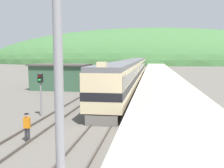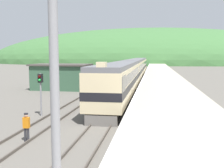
{
  "view_description": "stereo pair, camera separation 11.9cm",
  "coord_description": "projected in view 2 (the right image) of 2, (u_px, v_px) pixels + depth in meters",
  "views": [
    {
      "loc": [
        3.47,
        -3.71,
        5.0
      ],
      "look_at": [
        -0.0,
        19.0,
        2.45
      ],
      "focal_mm": 42.0,
      "sensor_mm": 36.0,
      "label": 1
    },
    {
      "loc": [
        3.59,
        -3.69,
        5.0
      ],
      "look_at": [
        -0.0,
        19.0,
        2.45
      ],
      "focal_mm": 42.0,
      "sensor_mm": 36.0,
      "label": 2
    }
  ],
  "objects": [
    {
      "name": "track_worker",
      "position": [
        26.0,
        126.0,
        15.09
      ],
      "size": [
        0.37,
        0.24,
        1.68
      ],
      "color": "#2D2D33",
      "rests_on": "ground"
    },
    {
      "name": "express_train_lead_car",
      "position": [
        119.0,
        81.0,
        27.94
      ],
      "size": [
        3.03,
        20.53,
        4.51
      ],
      "color": "black",
      "rests_on": "ground"
    },
    {
      "name": "signal_mast_main",
      "position": [
        53.0,
        21.0,
        5.37
      ],
      "size": [
        2.2,
        0.42,
        8.66
      ],
      "color": "gray",
      "rests_on": "ground"
    },
    {
      "name": "carriage_second",
      "position": [
        134.0,
        70.0,
        48.63
      ],
      "size": [
        3.02,
        19.39,
        4.15
      ],
      "color": "black",
      "rests_on": "ground"
    },
    {
      "name": "signal_post_siding",
      "position": [
        40.0,
        85.0,
        21.25
      ],
      "size": [
        0.36,
        0.42,
        3.53
      ],
      "color": "gray",
      "rests_on": "ground"
    },
    {
      "name": "carriage_third",
      "position": [
        140.0,
        65.0,
        68.52
      ],
      "size": [
        3.02,
        19.39,
        4.15
      ],
      "color": "black",
      "rests_on": "ground"
    },
    {
      "name": "distant_hills",
      "position": [
        148.0,
        63.0,
        162.41
      ],
      "size": [
        207.16,
        93.22,
        42.29
      ],
      "color": "#3D6B38",
      "rests_on": "ground"
    },
    {
      "name": "track_main",
      "position": [
        140.0,
        73.0,
        73.44
      ],
      "size": [
        1.52,
        180.0,
        0.16
      ],
      "color": "#4C443D",
      "rests_on": "ground"
    },
    {
      "name": "platform",
      "position": [
        161.0,
        77.0,
        52.94
      ],
      "size": [
        6.87,
        140.0,
        1.15
      ],
      "color": "#B2A893",
      "rests_on": "ground"
    },
    {
      "name": "track_siding",
      "position": [
        126.0,
        72.0,
        74.08
      ],
      "size": [
        1.52,
        180.0,
        0.16
      ],
      "color": "#4C443D",
      "rests_on": "ground"
    },
    {
      "name": "station_shed",
      "position": [
        61.0,
        77.0,
        38.07
      ],
      "size": [
        8.35,
        4.88,
        3.7
      ],
      "color": "#385B42",
      "rests_on": "ground"
    }
  ]
}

